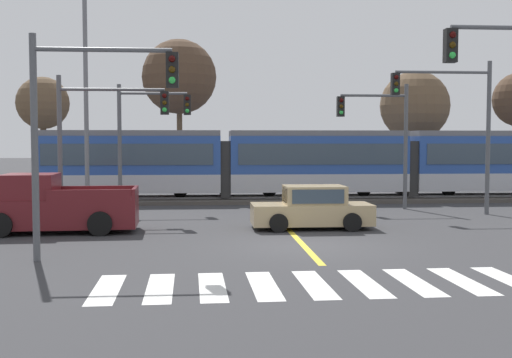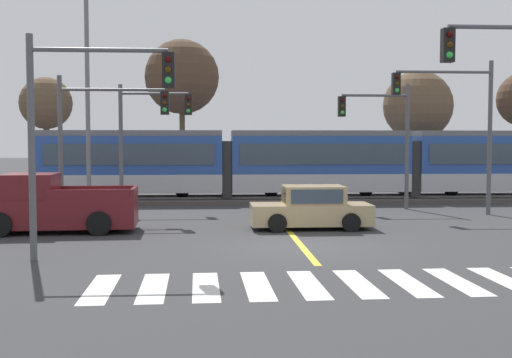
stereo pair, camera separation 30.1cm
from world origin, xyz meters
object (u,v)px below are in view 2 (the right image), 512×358
(pickup_truck, at_px, (51,207))
(traffic_light_near_left, at_px, (82,111))
(bare_tree_west, at_px, (182,77))
(street_lamp_west, at_px, (92,85))
(bare_tree_far_west, at_px, (46,104))
(sedan_crossing, at_px, (311,209))
(traffic_light_far_left, at_px, (146,127))
(light_rail_tram, at_px, (319,161))
(traffic_light_mid_right, at_px, (457,113))
(bare_tree_east, at_px, (418,106))
(traffic_light_far_right, at_px, (383,128))
(traffic_light_mid_left, at_px, (100,125))

(pickup_truck, distance_m, traffic_light_near_left, 6.39)
(bare_tree_west, bearing_deg, street_lamp_west, -113.55)
(bare_tree_far_west, distance_m, bare_tree_west, 7.75)
(sedan_crossing, height_order, traffic_light_far_left, traffic_light_far_left)
(light_rail_tram, relative_size, traffic_light_mid_right, 4.37)
(bare_tree_west, relative_size, bare_tree_east, 1.25)
(bare_tree_west, bearing_deg, sedan_crossing, -71.38)
(sedan_crossing, bearing_deg, bare_tree_east, 60.00)
(traffic_light_far_left, height_order, traffic_light_near_left, traffic_light_near_left)
(bare_tree_far_west, bearing_deg, bare_tree_west, 10.21)
(sedan_crossing, relative_size, bare_tree_east, 0.58)
(light_rail_tram, bearing_deg, bare_tree_west, 145.33)
(traffic_light_far_right, height_order, traffic_light_mid_left, traffic_light_far_right)
(street_lamp_west, height_order, bare_tree_west, street_lamp_west)
(light_rail_tram, distance_m, bare_tree_far_west, 15.45)
(traffic_light_mid_left, bearing_deg, light_rail_tram, 37.93)
(pickup_truck, distance_m, traffic_light_far_left, 7.89)
(pickup_truck, xyz_separation_m, traffic_light_mid_right, (15.57, 4.02, 3.39))
(traffic_light_far_right, bearing_deg, pickup_truck, -153.87)
(traffic_light_mid_right, relative_size, traffic_light_mid_left, 1.15)
(bare_tree_west, xyz_separation_m, bare_tree_east, (13.84, -0.58, -1.64))
(sedan_crossing, bearing_deg, traffic_light_mid_right, 29.46)
(traffic_light_far_right, bearing_deg, street_lamp_west, 175.45)
(pickup_truck, xyz_separation_m, traffic_light_far_left, (2.48, 6.92, 2.85))
(light_rail_tram, xyz_separation_m, street_lamp_west, (-10.86, -3.30, 3.54))
(traffic_light_mid_left, bearing_deg, traffic_light_far_right, 15.40)
(traffic_light_near_left, bearing_deg, sedan_crossing, 38.93)
(pickup_truck, xyz_separation_m, street_lamp_west, (0.05, 7.46, 4.74))
(light_rail_tram, relative_size, pickup_truck, 5.11)
(traffic_light_far_right, bearing_deg, traffic_light_mid_left, -164.60)
(light_rail_tram, bearing_deg, traffic_light_near_left, -118.83)
(traffic_light_mid_right, distance_m, bare_tree_far_west, 21.98)
(bare_tree_far_west, height_order, bare_tree_west, bare_tree_west)
(pickup_truck, xyz_separation_m, traffic_light_mid_left, (1.11, 3.12, 2.85))
(traffic_light_mid_right, bearing_deg, sedan_crossing, -150.54)
(light_rail_tram, relative_size, traffic_light_mid_left, 5.01)
(pickup_truck, height_order, street_lamp_west, street_lamp_west)
(traffic_light_near_left, relative_size, bare_tree_east, 0.81)
(traffic_light_near_left, bearing_deg, light_rail_tram, 61.17)
(traffic_light_mid_right, bearing_deg, bare_tree_far_west, 151.75)
(traffic_light_mid_left, xyz_separation_m, street_lamp_west, (-1.06, 4.34, 1.89))
(traffic_light_far_left, xyz_separation_m, traffic_light_mid_right, (13.08, -2.90, 0.54))
(light_rail_tram, relative_size, bare_tree_far_west, 4.23)
(street_lamp_west, bearing_deg, traffic_light_mid_left, -76.26)
(traffic_light_mid_right, xyz_separation_m, bare_tree_far_west, (-19.35, 10.40, 0.89))
(traffic_light_far_left, xyz_separation_m, street_lamp_west, (-2.43, 0.54, 1.89))
(pickup_truck, relative_size, traffic_light_far_right, 0.97)
(traffic_light_mid_right, relative_size, traffic_light_near_left, 1.10)
(traffic_light_mid_right, bearing_deg, pickup_truck, -165.51)
(traffic_light_mid_right, xyz_separation_m, street_lamp_west, (-15.52, 3.44, 1.35))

